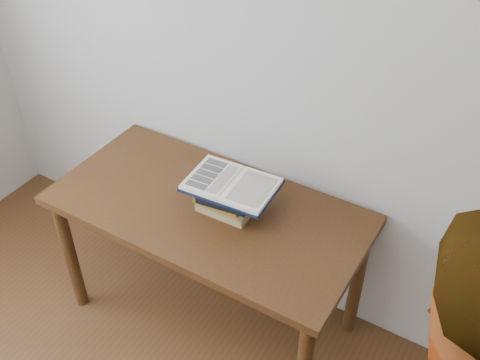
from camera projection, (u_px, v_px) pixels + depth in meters
The scene contains 3 objects.
desk at pixel (208, 223), 2.50m from camera, with size 1.39×0.69×0.74m.
book_stack at pixel (226, 197), 2.40m from camera, with size 0.26×0.20×0.13m.
open_book at pixel (232, 184), 2.34m from camera, with size 0.39×0.28×0.03m.
Camera 1 is at (0.98, -0.11, 2.36)m, focal length 42.00 mm.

